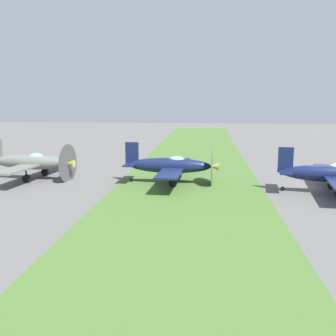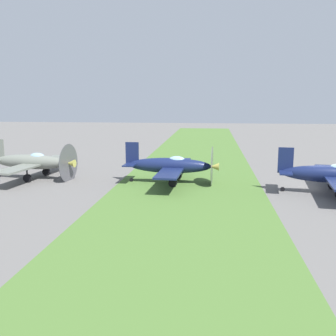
{
  "view_description": "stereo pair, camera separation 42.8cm",
  "coord_description": "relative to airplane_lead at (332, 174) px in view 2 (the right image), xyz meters",
  "views": [
    {
      "loc": [
        28.46,
        -8.56,
        6.43
      ],
      "look_at": [
        -0.33,
        -11.39,
        1.3
      ],
      "focal_mm": 41.17,
      "sensor_mm": 36.0,
      "label": 1
    },
    {
      "loc": [
        28.42,
        -8.13,
        6.43
      ],
      "look_at": [
        -0.33,
        -11.39,
        1.3
      ],
      "focal_mm": 41.17,
      "sensor_mm": 36.0,
      "label": 2
    }
  ],
  "objects": [
    {
      "name": "airplane_wingman",
      "position": [
        -2.28,
        -11.37,
        0.01
      ],
      "size": [
        9.27,
        7.34,
        3.31
      ],
      "rotation": [
        0.0,
        0.0,
        -0.05
      ],
      "color": "#141E47",
      "rests_on": "ground"
    },
    {
      "name": "ground_plane",
      "position": [
        -1.34,
        -0.17,
        -1.38
      ],
      "size": [
        160.0,
        160.0,
        0.0
      ],
      "primitive_type": "plane",
      "color": "#605E5B"
    },
    {
      "name": "airplane_lead",
      "position": [
        0.0,
        0.0,
        0.0
      ],
      "size": [
        9.29,
        7.38,
        3.29
      ],
      "rotation": [
        0.0,
        0.0,
        -0.13
      ],
      "color": "#141E47",
      "rests_on": "ground"
    },
    {
      "name": "airplane_trail",
      "position": [
        -2.67,
        -22.85,
        0.03
      ],
      "size": [
        9.48,
        7.52,
        3.36
      ],
      "rotation": [
        0.0,
        0.0,
        -0.12
      ],
      "color": "slate",
      "rests_on": "ground"
    },
    {
      "name": "grass_verge",
      "position": [
        -1.34,
        -9.99,
        -1.37
      ],
      "size": [
        120.0,
        11.0,
        0.01
      ],
      "primitive_type": "cube",
      "color": "#476B2D",
      "rests_on": "ground"
    }
  ]
}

